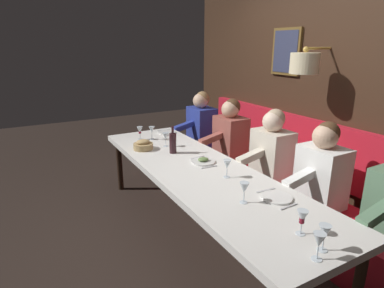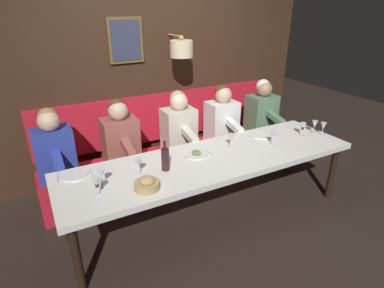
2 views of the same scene
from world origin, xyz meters
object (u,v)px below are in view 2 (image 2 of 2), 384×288
at_px(diner_middle, 179,124).
at_px(diner_far, 120,135).
at_px(wine_glass_1, 97,183).
at_px(bread_bowl, 147,184).
at_px(wine_glass_6, 323,126).
at_px(diner_nearest, 262,109).
at_px(dining_table, 213,162).
at_px(wine_glass_5, 273,136).
at_px(wine_glass_2, 315,124).
at_px(wine_bottle, 165,159).
at_px(diner_farthest, 54,147).
at_px(wine_glass_4, 101,174).
at_px(wine_glass_0, 139,163).
at_px(diner_near, 222,116).
at_px(wine_glass_7, 303,126).
at_px(wine_glass_3, 231,138).

relative_size(diner_middle, diner_far, 1.00).
xyz_separation_m(wine_glass_1, bread_bowl, (-0.11, -0.39, -0.07)).
relative_size(diner_middle, wine_glass_6, 4.82).
bearing_deg(bread_bowl, wine_glass_6, -86.63).
bearing_deg(diner_nearest, bread_bowl, 117.23).
relative_size(diner_nearest, bread_bowl, 3.60).
relative_size(wine_glass_1, bread_bowl, 0.75).
xyz_separation_m(dining_table, wine_glass_5, (-0.05, -0.75, 0.17)).
relative_size(wine_glass_2, wine_bottle, 0.55).
relative_size(dining_table, diner_farthest, 3.99).
height_order(wine_glass_4, bread_bowl, wine_glass_4).
height_order(diner_farthest, wine_glass_2, diner_farthest).
relative_size(dining_table, wine_glass_0, 19.25).
relative_size(diner_near, wine_glass_5, 4.82).
bearing_deg(wine_glass_1, wine_glass_6, -89.43).
bearing_deg(bread_bowl, diner_near, -53.15).
bearing_deg(diner_nearest, diner_near, 90.00).
distance_m(wine_glass_2, wine_bottle, 1.98).
relative_size(dining_table, diner_far, 3.99).
distance_m(wine_glass_1, wine_glass_2, 2.66).
height_order(diner_nearest, diner_near, same).
bearing_deg(wine_glass_4, wine_glass_7, -89.71).
height_order(wine_glass_1, wine_bottle, wine_bottle).
distance_m(wine_glass_2, bread_bowl, 2.27).
height_order(wine_glass_3, wine_glass_7, same).
bearing_deg(diner_farthest, wine_glass_5, -113.07).
relative_size(diner_far, wine_glass_5, 4.82).
xyz_separation_m(diner_far, wine_glass_0, (-0.86, 0.08, 0.04)).
distance_m(wine_glass_0, wine_glass_6, 2.28).
xyz_separation_m(dining_table, wine_glass_3, (0.12, -0.30, 0.17)).
bearing_deg(bread_bowl, wine_glass_0, -5.37).
bearing_deg(wine_glass_1, wine_glass_3, -80.39).
distance_m(wine_glass_5, wine_bottle, 1.30).
height_order(diner_near, wine_glass_6, diner_near).
xyz_separation_m(wine_glass_2, wine_glass_5, (-0.03, 0.69, 0.00)).
xyz_separation_m(diner_middle, wine_glass_2, (-0.90, -1.40, 0.04)).
xyz_separation_m(diner_farthest, bread_bowl, (-1.13, -0.62, -0.03)).
relative_size(wine_glass_1, wine_bottle, 0.55).
distance_m(diner_farthest, bread_bowl, 1.29).
relative_size(diner_nearest, wine_glass_0, 4.82).
bearing_deg(wine_glass_2, wine_glass_6, -156.60).
bearing_deg(diner_nearest, dining_table, 122.70).
height_order(wine_glass_0, wine_glass_4, same).
height_order(diner_nearest, wine_glass_2, diner_nearest).
bearing_deg(diner_near, wine_glass_5, -175.91).
distance_m(diner_far, wine_glass_1, 1.13).
xyz_separation_m(dining_table, diner_far, (0.88, 0.72, 0.13)).
bearing_deg(wine_glass_3, diner_middle, 18.68).
height_order(diner_farthest, wine_glass_4, diner_farthest).
bearing_deg(wine_glass_1, diner_near, -61.74).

